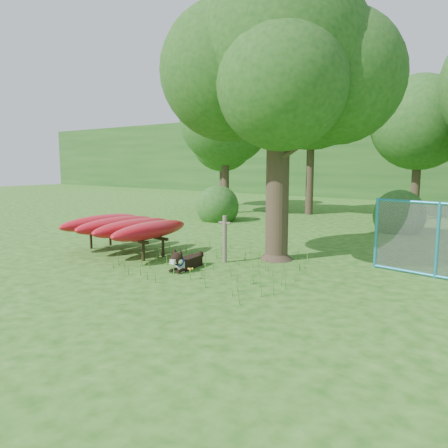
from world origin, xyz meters
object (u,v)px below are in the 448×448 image
Objects in this scene: oak_tree at (278,65)px; kayak_rack at (125,226)px; fence_section at (437,240)px; husky_dog at (185,261)px.

kayak_rack is at bearing -153.86° from oak_tree.
oak_tree is 5.75m from kayak_rack.
fence_section is at bearing 20.86° from kayak_rack.
husky_dog is 0.44× the size of fence_section.
kayak_rack reaches higher than husky_dog.
kayak_rack is at bearing -155.04° from fence_section.
oak_tree is 5.20m from husky_dog.
oak_tree is 5.84× the size of husky_dog.
kayak_rack is 2.69m from husky_dog.
husky_dog is 5.48m from fence_section.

